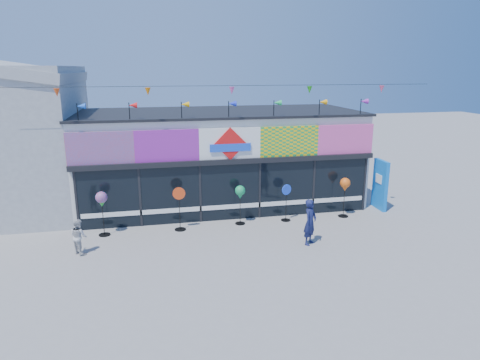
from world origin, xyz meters
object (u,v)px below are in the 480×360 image
object	(u,v)px
spinner_3	(286,202)
spinner_4	(345,186)
spinner_0	(102,201)
adult_man	(310,222)
blue_sign	(380,185)
child	(79,236)
spinner_2	(240,193)
spinner_1	(179,208)

from	to	relation	value
spinner_3	spinner_4	world-z (taller)	spinner_4
spinner_0	adult_man	size ratio (longest dim) A/B	1.03
spinner_3	spinner_0	bearing A→B (deg)	-179.16
spinner_4	adult_man	xyz separation A→B (m)	(-2.39, -2.39, -0.51)
spinner_3	spinner_4	xyz separation A→B (m)	(2.46, -0.03, 0.52)
blue_sign	spinner_4	xyz separation A→B (m)	(-1.95, -0.65, 0.24)
child	spinner_2	bearing A→B (deg)	-113.67
spinner_3	child	bearing A→B (deg)	-168.28
spinner_0	spinner_4	distance (m)	9.43
spinner_2	adult_man	bearing A→B (deg)	-51.37
blue_sign	spinner_3	distance (m)	4.47
blue_sign	child	xyz separation A→B (m)	(-12.02, -2.20, -0.48)
spinner_3	child	size ratio (longest dim) A/B	1.26
child	blue_sign	bearing A→B (deg)	-118.80
spinner_0	spinner_3	world-z (taller)	spinner_0
spinner_1	child	size ratio (longest dim) A/B	1.40
spinner_1	adult_man	world-z (taller)	spinner_1
spinner_4	child	bearing A→B (deg)	-171.27
spinner_0	blue_sign	bearing A→B (deg)	3.63
spinner_3	spinner_4	bearing A→B (deg)	-0.74
spinner_0	child	xyz separation A→B (m)	(-0.63, -1.48, -0.73)
spinner_0	spinner_4	world-z (taller)	spinner_0
spinner_4	spinner_3	bearing A→B (deg)	179.26
spinner_3	adult_man	size ratio (longest dim) A/B	0.93
spinner_4	spinner_0	bearing A→B (deg)	-179.57
spinner_0	spinner_3	distance (m)	6.99
adult_man	spinner_2	bearing A→B (deg)	84.60
blue_sign	child	world-z (taller)	blue_sign
adult_man	spinner_1	bearing A→B (deg)	108.07
blue_sign	spinner_4	bearing A→B (deg)	-160.32
blue_sign	adult_man	size ratio (longest dim) A/B	1.33
spinner_4	adult_man	distance (m)	3.41
blue_sign	spinner_4	distance (m)	2.07
spinner_1	child	world-z (taller)	spinner_1
spinner_2	spinner_3	distance (m)	1.92
spinner_0	spinner_2	bearing A→B (deg)	1.28
spinner_1	spinner_0	bearing A→B (deg)	179.08
blue_sign	spinner_2	world-z (taller)	blue_sign
spinner_2	child	distance (m)	5.99
spinner_0	spinner_2	distance (m)	5.10
blue_sign	spinner_4	size ratio (longest dim) A/B	1.30
spinner_2	child	size ratio (longest dim) A/B	1.31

